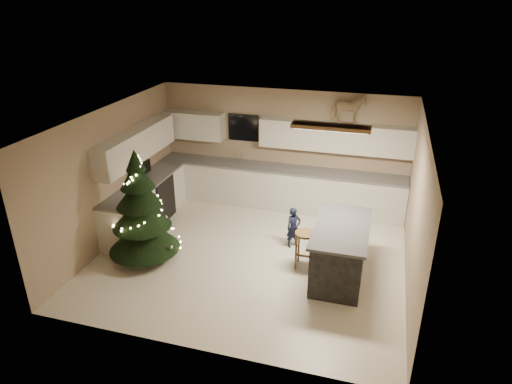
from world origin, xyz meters
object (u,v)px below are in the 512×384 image
at_px(bar_stool, 305,241).
at_px(toddler, 294,228).
at_px(rocking_horse, 348,109).
at_px(island, 340,251).
at_px(christmas_tree, 141,215).

xyz_separation_m(bar_stool, toddler, (-0.33, 0.63, -0.12)).
bearing_deg(rocking_horse, island, 171.17).
xyz_separation_m(bar_stool, rocking_horse, (0.36, 2.39, 1.79)).
height_order(island, bar_stool, island).
relative_size(bar_stool, rocking_horse, 0.95).
bearing_deg(bar_stool, toddler, 117.58).
xyz_separation_m(island, christmas_tree, (-3.48, -0.40, 0.38)).
bearing_deg(island, bar_stool, 170.29).
relative_size(christmas_tree, toddler, 2.62).
relative_size(bar_stool, toddler, 0.86).
distance_m(bar_stool, christmas_tree, 2.92).
bearing_deg(island, christmas_tree, -173.39).
height_order(bar_stool, toddler, toddler).
relative_size(bar_stool, christmas_tree, 0.33).
bearing_deg(toddler, bar_stool, -100.29).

